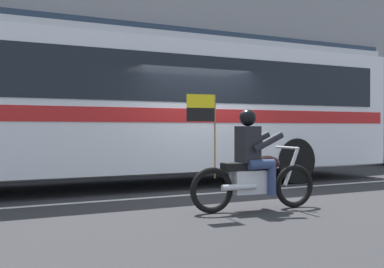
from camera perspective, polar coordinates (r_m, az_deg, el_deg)
The scene contains 5 objects.
ground_plane at distance 10.00m, azimuth 0.64°, elevation -6.62°, with size 60.00×60.00×0.00m, color #2B2B2D.
sidewalk_curb at distance 14.67m, azimuth -8.76°, elevation -4.00°, with size 28.00×3.80×0.15m, color #A39E93.
lane_center_stripe at distance 9.48m, azimuth 2.35°, elevation -7.01°, with size 26.60×0.14×0.01m, color silver.
transit_bus at distance 10.66m, azimuth -6.64°, elevation 3.97°, with size 12.41×2.68×3.22m.
motorcycle_with_rider at distance 7.52m, azimuth 7.25°, elevation -3.95°, with size 2.19×0.65×1.78m.
Camera 1 is at (-4.65, -8.76, 1.28)m, focal length 45.09 mm.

